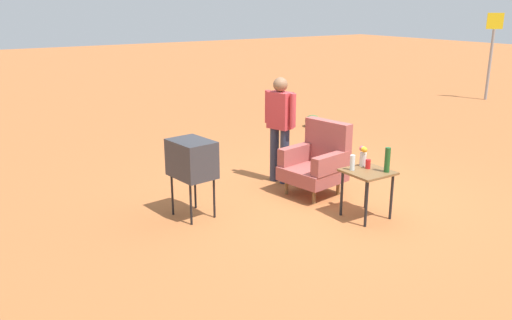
% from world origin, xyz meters
% --- Properties ---
extents(ground_plane, '(60.00, 60.00, 0.00)m').
position_xyz_m(ground_plane, '(0.00, 0.00, 0.00)').
color(ground_plane, '#AD6033').
extents(armchair, '(0.88, 0.90, 1.06)m').
position_xyz_m(armchair, '(-0.16, -0.01, 0.50)').
color(armchair, brown).
rests_on(armchair, ground).
extents(side_table, '(0.56, 0.56, 0.64)m').
position_xyz_m(side_table, '(0.90, -0.06, 0.54)').
color(side_table, black).
rests_on(side_table, ground).
extents(tv_on_stand, '(0.65, 0.51, 1.03)m').
position_xyz_m(tv_on_stand, '(-0.38, -1.93, 0.78)').
color(tv_on_stand, black).
rests_on(tv_on_stand, ground).
extents(person_standing, '(0.55, 0.31, 1.64)m').
position_xyz_m(person_standing, '(-0.89, -0.17, 0.94)').
color(person_standing, '#2D3347').
rests_on(person_standing, ground).
extents(road_sign, '(0.33, 0.33, 2.44)m').
position_xyz_m(road_sign, '(-3.52, 9.16, 1.38)').
color(road_sign, gray).
rests_on(road_sign, ground).
extents(soda_can_red, '(0.07, 0.07, 0.12)m').
position_xyz_m(soda_can_red, '(0.83, -0.00, 0.70)').
color(soda_can_red, red).
rests_on(soda_can_red, side_table).
extents(bottle_short_clear, '(0.06, 0.06, 0.20)m').
position_xyz_m(bottle_short_clear, '(0.77, -0.22, 0.74)').
color(bottle_short_clear, silver).
rests_on(bottle_short_clear, side_table).
extents(bottle_wine_green, '(0.07, 0.07, 0.32)m').
position_xyz_m(bottle_wine_green, '(1.07, 0.10, 0.80)').
color(bottle_wine_green, '#1E5623').
rests_on(bottle_wine_green, side_table).
extents(flower_vase, '(0.15, 0.10, 0.27)m').
position_xyz_m(flower_vase, '(0.71, 0.02, 0.79)').
color(flower_vase, silver).
rests_on(flower_vase, side_table).
extents(shrub_mid, '(0.35, 0.35, 0.27)m').
position_xyz_m(shrub_mid, '(-3.57, 2.71, 0.14)').
color(shrub_mid, '#516B38').
rests_on(shrub_mid, ground).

